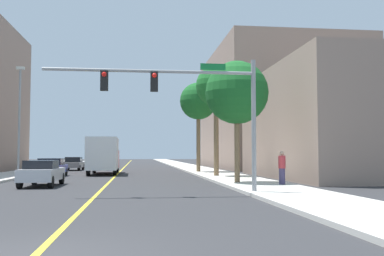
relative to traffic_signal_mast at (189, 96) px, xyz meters
name	(u,v)px	position (x,y,z in m)	size (l,w,h in m)	color
ground	(122,170)	(-3.91, 31.05, -4.24)	(192.00, 192.00, 0.00)	#2D2D30
sidewalk_left	(46,169)	(-12.08, 31.05, -4.16)	(3.68, 168.00, 0.15)	beige
sidewalk_right	(195,169)	(4.27, 31.05, -4.16)	(3.68, 168.00, 0.15)	beige
lane_marking_center	(122,170)	(-3.91, 31.05, -4.23)	(0.16, 144.00, 0.01)	yellow
building_right_near	(379,123)	(15.76, 12.41, -0.21)	(16.85, 17.19, 8.05)	gray
building_right_far	(275,110)	(15.30, 36.29, 3.08)	(15.93, 24.06, 14.63)	gray
traffic_signal_mast	(189,96)	(0.00, 0.00, 0.00)	(9.04, 0.36, 5.70)	gray
street_lamp	(19,115)	(-10.74, 14.65, 0.32)	(0.56, 0.28, 7.95)	gray
palm_near	(237,93)	(3.41, 5.88, 0.97)	(3.60, 3.60, 6.89)	brown
palm_mid	(216,87)	(3.57, 13.52, 2.45)	(3.01, 3.01, 8.15)	brown
palm_far	(198,102)	(3.29, 21.15, 2.25)	(3.39, 3.39, 8.10)	brown
car_silver	(42,173)	(-7.29, 6.09, -3.51)	(1.75, 4.29, 1.40)	#BCBCC1
car_gray	(74,164)	(-8.92, 29.46, -3.52)	(1.85, 4.17, 1.40)	slate
car_blue	(51,167)	(-8.78, 16.60, -3.50)	(1.94, 3.98, 1.40)	#1E389E
delivery_truck	(104,155)	(-5.07, 19.84, -2.59)	(2.52, 8.38, 3.08)	red
pedestrian	(282,168)	(5.33, 3.80, -3.22)	(0.38, 0.38, 1.73)	#3F3859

